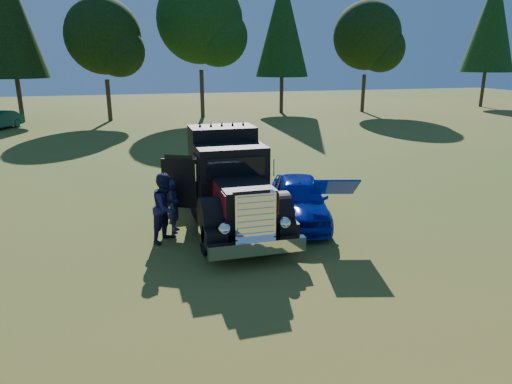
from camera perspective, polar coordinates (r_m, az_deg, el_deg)
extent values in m
plane|color=#34601C|center=(12.69, -2.76, -7.23)|extent=(120.00, 120.00, 0.00)
cylinder|color=#2D2116|center=(45.35, 3.21, 12.72)|extent=(0.36, 0.36, 4.50)
cone|color=black|center=(45.36, 3.33, 20.15)|extent=(5.00, 5.00, 9.38)
cylinder|color=#2D2116|center=(56.66, 26.53, 11.98)|extent=(0.36, 0.36, 4.86)
cone|color=black|center=(56.72, 27.38, 18.34)|extent=(5.40, 5.40, 10.12)
cylinder|color=#2D2116|center=(47.22, 13.24, 11.92)|extent=(0.36, 0.36, 3.60)
sphere|color=black|center=(47.15, 13.69, 18.47)|extent=(6.40, 6.40, 6.40)
sphere|color=black|center=(47.01, 15.41, 16.89)|extent=(4.40, 4.40, 4.40)
cylinder|color=#2D2116|center=(41.02, -17.92, 10.85)|extent=(0.36, 0.36, 3.42)
sphere|color=black|center=(40.92, -18.57, 18.00)|extent=(6.08, 6.08, 6.08)
sphere|color=black|center=(40.10, -16.77, 16.56)|extent=(4.18, 4.18, 4.18)
cylinder|color=#2D2116|center=(41.98, -6.75, 12.11)|extent=(0.36, 0.36, 4.14)
sphere|color=black|center=(42.00, -7.05, 20.58)|extent=(7.36, 7.36, 7.36)
sphere|color=black|center=(41.25, -4.77, 18.80)|extent=(5.06, 5.06, 5.06)
cylinder|color=#2D2116|center=(42.79, -27.50, 10.86)|extent=(0.36, 0.36, 4.68)
cone|color=black|center=(42.84, -28.63, 18.98)|extent=(5.20, 5.20, 9.75)
cylinder|color=black|center=(12.34, -6.11, -5.25)|extent=(0.32, 1.10, 1.10)
cylinder|color=black|center=(12.82, 3.20, -4.34)|extent=(0.32, 1.10, 1.10)
cylinder|color=black|center=(16.86, -8.87, 0.58)|extent=(0.32, 1.10, 1.10)
cylinder|color=black|center=(17.21, -1.92, 1.09)|extent=(0.32, 1.10, 1.10)
cylinder|color=black|center=(16.90, -7.76, 0.66)|extent=(0.32, 1.10, 1.10)
cylinder|color=black|center=(17.14, -2.99, 1.01)|extent=(0.32, 1.10, 1.10)
cube|color=black|center=(14.91, -3.83, -1.07)|extent=(1.60, 6.40, 0.28)
cube|color=white|center=(11.42, 0.20, -6.98)|extent=(2.50, 0.22, 0.36)
cube|color=white|center=(11.43, -0.21, -3.18)|extent=(1.05, 0.30, 1.30)
cube|color=black|center=(12.38, -1.50, -1.40)|extent=(1.35, 1.80, 1.10)
cube|color=maroon|center=(12.18, -4.66, -0.76)|extent=(0.02, 1.80, 0.60)
cube|color=maroon|center=(12.50, 1.56, -0.27)|extent=(0.02, 1.80, 0.60)
cylinder|color=black|center=(12.21, -5.70, -3.46)|extent=(0.55, 1.24, 1.24)
cylinder|color=black|center=(12.65, 2.80, -2.69)|extent=(0.55, 1.24, 1.24)
sphere|color=white|center=(11.27, -3.95, -4.60)|extent=(0.32, 0.32, 0.32)
sphere|color=white|center=(11.66, 3.59, -3.87)|extent=(0.32, 0.32, 0.32)
cube|color=black|center=(13.76, -3.09, 1.49)|extent=(2.05, 1.30, 2.10)
cube|color=black|center=(13.00, -2.47, 2.89)|extent=(1.70, 0.05, 0.65)
cube|color=black|center=(14.95, -4.19, 3.45)|extent=(2.05, 1.30, 2.50)
cube|color=black|center=(16.71, -5.27, 1.98)|extent=(2.00, 2.00, 0.35)
cube|color=black|center=(13.94, -9.55, 1.04)|extent=(1.01, 0.55, 1.50)
cube|color=maroon|center=(14.02, -9.64, 0.49)|extent=(0.77, 0.40, 0.75)
imported|color=#081EB1|center=(14.69, 5.35, -0.91)|extent=(2.78, 4.61, 1.47)
cube|color=#081EB1|center=(13.18, 9.74, 0.60)|extent=(1.49, 1.23, 0.67)
imported|color=#222E4F|center=(13.92, -10.22, -1.75)|extent=(0.52, 0.67, 1.62)
imported|color=#1C2B41|center=(13.23, -11.17, -1.89)|extent=(1.22, 1.23, 2.01)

